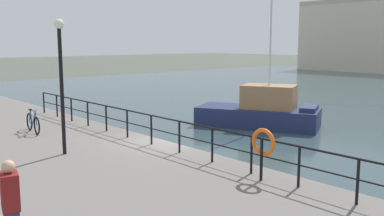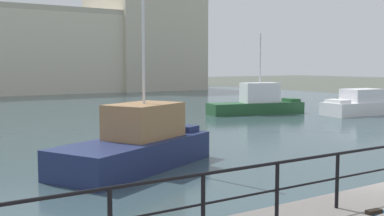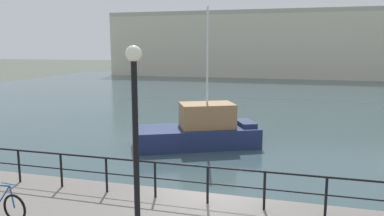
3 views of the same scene
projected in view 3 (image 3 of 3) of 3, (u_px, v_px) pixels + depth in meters
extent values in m
cube|color=#33474C|center=(274.00, 97.00, 40.13)|extent=(80.00, 60.00, 0.01)
cube|color=beige|center=(286.00, 46.00, 67.49)|extent=(61.11, 14.89, 10.45)
cube|color=#B1A993|center=(285.00, 11.00, 59.80)|extent=(61.11, 0.60, 0.70)
cube|color=navy|center=(196.00, 137.00, 20.20)|extent=(6.98, 5.16, 1.03)
cube|color=#997047|center=(207.00, 115.00, 20.12)|extent=(3.31, 2.88, 1.26)
cube|color=navy|center=(245.00, 123.00, 20.58)|extent=(1.49, 1.95, 0.24)
cylinder|color=silver|center=(207.00, 56.00, 19.62)|extent=(0.10, 0.10, 4.99)
cylinder|color=black|center=(19.00, 166.00, 12.09)|extent=(0.07, 0.07, 1.05)
cylinder|color=black|center=(61.00, 171.00, 11.68)|extent=(0.07, 0.07, 1.05)
cylinder|color=black|center=(107.00, 175.00, 11.27)|extent=(0.07, 0.07, 1.05)
cylinder|color=black|center=(155.00, 180.00, 10.86)|extent=(0.07, 0.07, 1.05)
cylinder|color=black|center=(208.00, 185.00, 10.45)|extent=(0.07, 0.07, 1.05)
cylinder|color=black|center=(264.00, 191.00, 10.04)|extent=(0.07, 0.07, 1.05)
cylinder|color=black|center=(326.00, 197.00, 9.63)|extent=(0.07, 0.07, 1.05)
cylinder|color=black|center=(265.00, 172.00, 9.96)|extent=(21.63, 0.06, 0.06)
cylinder|color=black|center=(264.00, 189.00, 10.03)|extent=(21.63, 0.04, 0.04)
torus|color=black|center=(15.00, 208.00, 9.36)|extent=(0.72, 0.14, 0.72)
cylinder|color=#194C8C|center=(3.00, 197.00, 9.46)|extent=(0.55, 0.10, 0.66)
cylinder|color=#194C8C|center=(12.00, 197.00, 9.33)|extent=(0.14, 0.05, 0.57)
cylinder|color=#194C8C|center=(9.00, 184.00, 9.30)|extent=(0.52, 0.08, 0.02)
cylinder|color=black|center=(136.00, 161.00, 7.65)|extent=(0.12, 0.12, 4.03)
sphere|color=silver|center=(134.00, 53.00, 7.30)|extent=(0.32, 0.32, 0.32)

